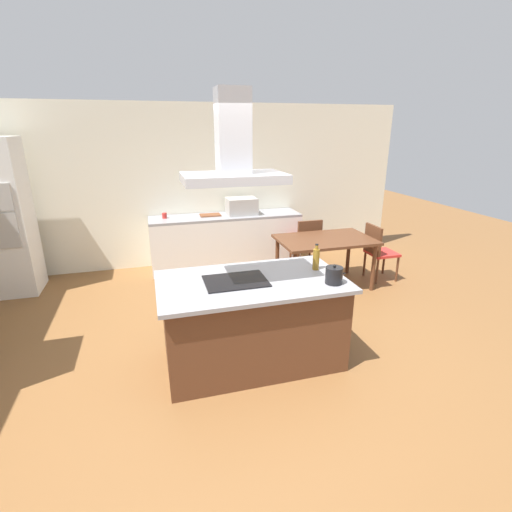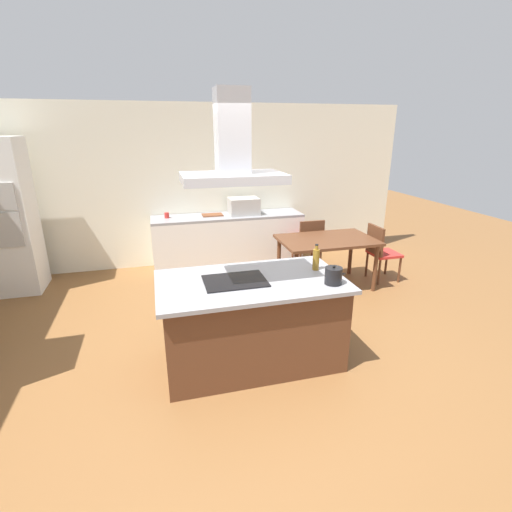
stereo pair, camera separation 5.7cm
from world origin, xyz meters
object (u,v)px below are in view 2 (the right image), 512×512
chair_at_right_end (380,249)px  olive_oil_bottle (316,259)px  chair_facing_back_wall (309,242)px  cooktop (235,281)px  cutting_board (212,215)px  coffee_mug_red (167,215)px  dining_table (327,244)px  wall_oven_stack (6,218)px  range_hood (232,153)px  tea_kettle (334,276)px  countertop_microwave (244,206)px

chair_at_right_end → olive_oil_bottle: bearing=-139.6°
chair_facing_back_wall → cooktop: bearing=-127.4°
cutting_board → chair_facing_back_wall: bearing=-24.1°
cutting_board → chair_facing_back_wall: size_ratio=0.38×
coffee_mug_red → cooktop: bearing=-80.0°
coffee_mug_red → dining_table: bearing=-30.7°
wall_oven_stack → dining_table: bearing=-13.2°
cooktop → cutting_board: 2.94m
range_hood → cutting_board: bearing=85.4°
coffee_mug_red → wall_oven_stack: bearing=-172.7°
dining_table → range_hood: (-1.73, -1.60, 1.43)m
cutting_board → tea_kettle: bearing=-78.5°
tea_kettle → countertop_microwave: size_ratio=0.43×
tea_kettle → cutting_board: size_ratio=0.64×
countertop_microwave → chair_at_right_end: (1.88, -1.28, -0.53)m
cooktop → range_hood: 1.20m
tea_kettle → dining_table: bearing=66.1°
dining_table → cooktop: bearing=-137.3°
countertop_microwave → dining_table: size_ratio=0.36×
cooktop → range_hood: bearing=0.0°
chair_at_right_end → chair_facing_back_wall: 1.13m
wall_oven_stack → range_hood: bearing=-44.0°
tea_kettle → dining_table: 2.09m
coffee_mug_red → cutting_board: coffee_mug_red is taller
countertop_microwave → coffee_mug_red: (-1.28, 0.05, -0.09)m
wall_oven_stack → chair_at_right_end: size_ratio=2.47×
countertop_microwave → range_hood: bearing=-105.0°
wall_oven_stack → chair_at_right_end: bearing=-11.0°
chair_facing_back_wall → chair_at_right_end: bearing=-36.0°
cooktop → wall_oven_stack: wall_oven_stack is taller
countertop_microwave → wall_oven_stack: size_ratio=0.23×
cooktop → tea_kettle: tea_kettle is taller
olive_oil_bottle → range_hood: 1.40m
cooktop → wall_oven_stack: (-2.74, 2.65, 0.20)m
dining_table → chair_at_right_end: size_ratio=1.57×
dining_table → wall_oven_stack: bearing=166.8°
countertop_microwave → range_hood: 3.16m
olive_oil_bottle → cutting_board: size_ratio=0.82×
countertop_microwave → cutting_board: (-0.53, 0.05, -0.13)m
cooktop → tea_kettle: (0.89, -0.30, 0.08)m
dining_table → cutting_board: bearing=138.2°
tea_kettle → olive_oil_bottle: 0.39m
tea_kettle → dining_table: (0.84, 1.89, -0.31)m
cooktop → olive_oil_bottle: olive_oil_bottle is taller
range_hood → chair_at_right_end: bearing=31.1°
dining_table → range_hood: size_ratio=1.56×
tea_kettle → cutting_board: tea_kettle is taller
dining_table → countertop_microwave: bearing=126.8°
chair_facing_back_wall → range_hood: bearing=-127.4°
chair_facing_back_wall → range_hood: (-1.73, -2.26, 1.59)m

